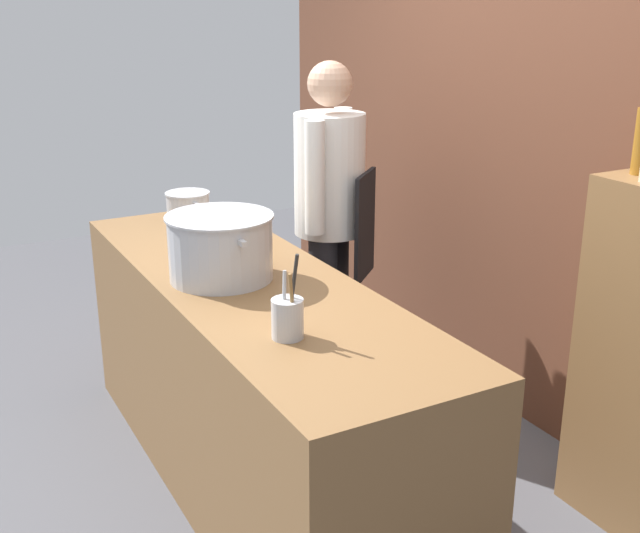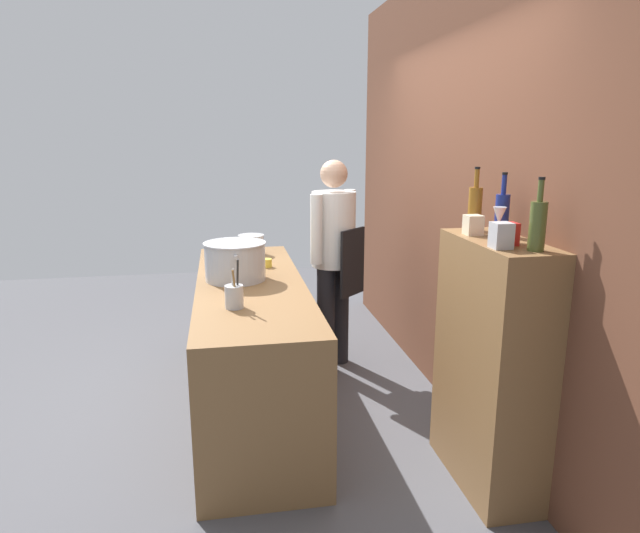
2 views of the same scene
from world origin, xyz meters
TOP-DOWN VIEW (x-y plane):
  - ground_plane at (0.00, 0.00)m, footprint 8.00×8.00m
  - brick_back_panel at (0.00, 1.40)m, footprint 4.40×0.10m
  - prep_counter at (0.00, 0.00)m, footprint 2.29×0.70m
  - bar_cabinet at (1.06, 1.19)m, footprint 0.76×0.32m
  - chef at (-0.59, 0.68)m, footprint 0.44×0.45m
  - stockpot_large at (-0.07, -0.09)m, footprint 0.47×0.41m
  - stockpot_small at (-0.86, 0.06)m, footprint 0.28×0.21m
  - utensil_crock at (0.56, -0.12)m, footprint 0.10×0.10m
  - butter_jar at (-0.39, 0.14)m, footprint 0.08×0.08m
  - wine_bottle_cobalt at (0.94, 1.25)m, footprint 0.07×0.07m
  - wine_bottle_amber at (0.77, 1.18)m, footprint 0.07×0.07m
  - wine_bottle_olive at (1.32, 1.22)m, footprint 0.07×0.07m
  - wine_glass_short at (1.05, 1.18)m, footprint 0.07×0.07m
  - spice_tin_cream at (0.89, 1.12)m, footprint 0.09×0.09m
  - spice_tin_silver at (1.25, 1.09)m, footprint 0.09×0.09m
  - spice_tin_red at (1.18, 1.16)m, footprint 0.08×0.08m

SIDE VIEW (x-z plane):
  - ground_plane at x=0.00m, z-range 0.00..0.00m
  - prep_counter at x=0.00m, z-range 0.00..0.90m
  - bar_cabinet at x=1.06m, z-range 0.00..1.34m
  - butter_jar at x=-0.39m, z-range 0.90..0.96m
  - chef at x=-0.59m, z-range 0.13..1.79m
  - utensil_crock at x=0.56m, z-range 0.83..1.11m
  - stockpot_small at x=-0.86m, z-range 0.90..1.06m
  - stockpot_large at x=-0.07m, z-range 0.90..1.15m
  - spice_tin_cream at x=0.89m, z-range 1.34..1.44m
  - spice_tin_red at x=1.18m, z-range 1.34..1.44m
  - spice_tin_silver at x=1.25m, z-range 1.34..1.46m
  - wine_glass_short at x=1.05m, z-range 1.37..1.53m
  - wine_bottle_cobalt at x=0.94m, z-range 1.29..1.62m
  - wine_bottle_olive at x=1.32m, z-range 1.29..1.62m
  - wine_bottle_amber at x=0.77m, z-range 1.29..1.63m
  - brick_back_panel at x=0.00m, z-range 0.00..3.00m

